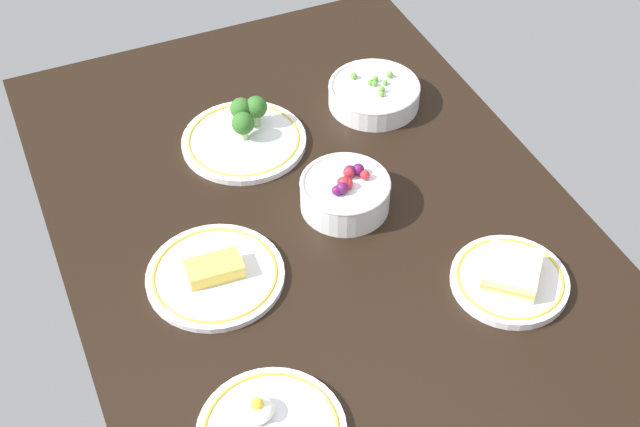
{
  "coord_description": "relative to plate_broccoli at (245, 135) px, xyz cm",
  "views": [
    {
      "loc": [
        -94.0,
        41.16,
        109.2
      ],
      "look_at": [
        0.0,
        0.0,
        6.0
      ],
      "focal_mm": 49.03,
      "sensor_mm": 36.0,
      "label": 1
    }
  ],
  "objects": [
    {
      "name": "plate_sandwich",
      "position": [
        -49.01,
        -26.15,
        -0.17
      ],
      "size": [
        18.55,
        18.55,
        4.61
      ],
      "color": "silver",
      "rests_on": "dining_table"
    },
    {
      "name": "bowl_berries",
      "position": [
        -22.81,
        -9.82,
        1.53
      ],
      "size": [
        15.41,
        15.41,
        7.5
      ],
      "color": "silver",
      "rests_on": "dining_table"
    },
    {
      "name": "plate_cheese",
      "position": [
        -29.38,
        15.77,
        -0.76
      ],
      "size": [
        21.98,
        21.98,
        3.49
      ],
      "color": "silver",
      "rests_on": "dining_table"
    },
    {
      "name": "bowl_peas",
      "position": [
        0.66,
        -26.82,
        0.81
      ],
      "size": [
        17.66,
        17.66,
        5.51
      ],
      "color": "silver",
      "rests_on": "dining_table"
    },
    {
      "name": "plate_broccoli",
      "position": [
        0.0,
        0.0,
        0.0
      ],
      "size": [
        22.95,
        22.95,
        7.29
      ],
      "color": "silver",
      "rests_on": "dining_table"
    },
    {
      "name": "dining_table",
      "position": [
        -24.62,
        -4.38,
        -3.63
      ],
      "size": [
        124.04,
        84.92,
        4.0
      ],
      "primitive_type": "cube",
      "color": "black",
      "rests_on": "ground"
    }
  ]
}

